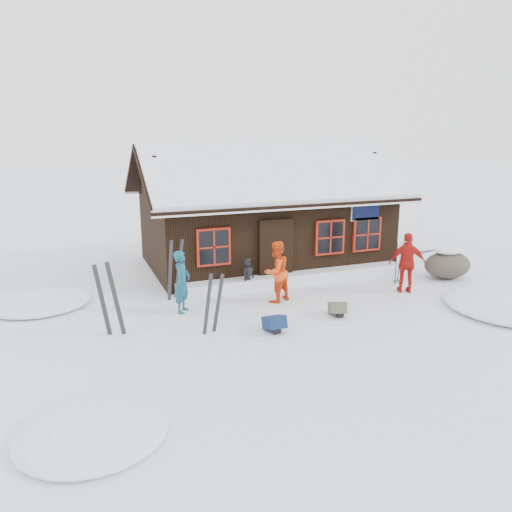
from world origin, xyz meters
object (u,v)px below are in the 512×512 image
object	(u,v)px
skier_teal	(182,282)
ski_pair_left	(213,304)
skier_crouched	(248,274)
skier_orange_left	(276,272)
backpack_olive	(337,310)
skier_orange_right	(407,263)
ski_poles	(398,264)
boulder	(447,264)
backpack_blue	(274,325)

from	to	relation	value
skier_teal	ski_pair_left	xyz separation A→B (m)	(0.36, -1.64, -0.13)
skier_crouched	ski_pair_left	distance (m)	3.42
skier_teal	ski_pair_left	distance (m)	1.69
skier_orange_left	backpack_olive	world-z (taller)	skier_orange_left
skier_orange_right	ski_pair_left	distance (m)	6.30
skier_orange_right	ski_pair_left	size ratio (longest dim) A/B	1.20
skier_orange_right	ski_poles	distance (m)	0.93
skier_orange_left	ski_poles	distance (m)	4.27
skier_teal	backpack_olive	world-z (taller)	skier_teal
boulder	ski_poles	xyz separation A→B (m)	(-1.90, 0.08, 0.17)
skier_orange_left	skier_crouched	bearing A→B (deg)	-96.61
skier_orange_right	skier_crouched	distance (m)	4.74
skier_crouched	boulder	xyz separation A→B (m)	(6.53, -1.15, -0.03)
boulder	ski_poles	distance (m)	1.91
backpack_olive	boulder	bearing A→B (deg)	37.28
skier_teal	backpack_blue	distance (m)	2.82
skier_orange_right	ski_poles	size ratio (longest dim) A/B	1.32
skier_orange_right	boulder	distance (m)	2.38
skier_orange_left	ski_poles	world-z (taller)	skier_orange_left
backpack_olive	skier_orange_right	bearing A→B (deg)	37.38
skier_teal	skier_orange_left	world-z (taller)	skier_orange_left
ski_poles	skier_orange_left	bearing A→B (deg)	-177.02
skier_orange_right	backpack_blue	bearing A→B (deg)	42.60
ski_poles	ski_pair_left	bearing A→B (deg)	-164.97
boulder	backpack_olive	distance (m)	5.42
skier_crouched	ski_pair_left	bearing A→B (deg)	-163.44
boulder	ski_pair_left	distance (m)	8.61
skier_crouched	skier_orange_left	bearing A→B (deg)	-113.39
skier_teal	backpack_olive	distance (m)	4.13
skier_orange_left	skier_orange_right	distance (m)	3.99
skier_crouched	backpack_blue	world-z (taller)	skier_crouched
backpack_blue	backpack_olive	world-z (taller)	backpack_blue
boulder	backpack_olive	world-z (taller)	boulder
boulder	ski_poles	size ratio (longest dim) A/B	1.16
skier_teal	skier_orange_right	world-z (taller)	skier_orange_right
skier_teal	ski_pair_left	bearing A→B (deg)	-136.14
ski_poles	backpack_blue	world-z (taller)	ski_poles
skier_orange_left	ski_pair_left	bearing A→B (deg)	11.20
skier_teal	skier_orange_right	xyz separation A→B (m)	(6.59, -0.72, 0.07)
skier_crouched	ski_poles	size ratio (longest dim) A/B	0.73
skier_crouched	backpack_blue	bearing A→B (deg)	-138.61
skier_teal	backpack_blue	world-z (taller)	skier_teal
ski_pair_left	skier_crouched	bearing A→B (deg)	62.69
backpack_blue	ski_pair_left	bearing A→B (deg)	159.49
skier_teal	skier_orange_right	bearing A→B (deg)	-64.74
backpack_olive	ski_poles	bearing A→B (deg)	48.02
skier_orange_right	backpack_olive	world-z (taller)	skier_orange_right
boulder	backpack_blue	world-z (taller)	boulder
skier_orange_right	skier_crouched	world-z (taller)	skier_orange_right
skier_crouched	skier_teal	bearing A→B (deg)	168.22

